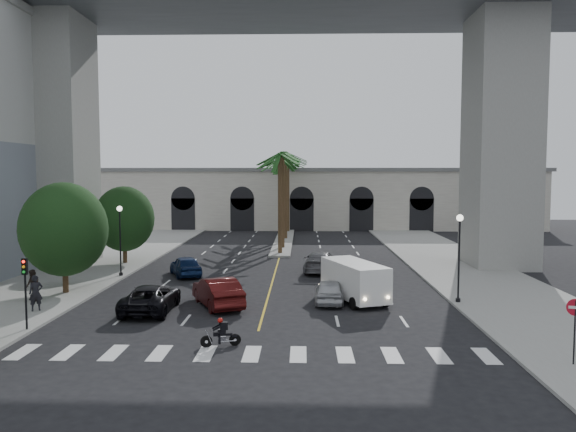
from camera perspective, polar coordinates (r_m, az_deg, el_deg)
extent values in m
plane|color=black|center=(26.31, -3.39, -12.80)|extent=(140.00, 140.00, 0.00)
cube|color=gray|center=(44.25, -21.47, -5.95)|extent=(8.00, 100.00, 0.15)
cube|color=gray|center=(42.73, 19.07, -6.24)|extent=(8.00, 100.00, 0.15)
cube|color=gray|center=(63.54, -0.44, -2.57)|extent=(2.00, 24.00, 0.20)
cube|color=silver|center=(80.16, -0.02, 1.67)|extent=(70.00, 10.00, 8.00)
cube|color=slate|center=(80.07, -0.02, 4.71)|extent=(71.00, 10.50, 0.50)
cube|color=gray|center=(49.86, 20.80, 7.11)|extent=(5.00, 6.00, 20.80)
cube|color=gray|center=(51.46, -22.34, 6.98)|extent=(5.00, 6.00, 20.80)
cylinder|color=#47331E|center=(53.17, -0.82, 1.11)|extent=(0.40, 0.40, 9.50)
cylinder|color=#47331E|center=(57.15, -0.55, 1.49)|extent=(0.40, 0.40, 9.80)
cylinder|color=#47331E|center=(61.17, -0.70, 1.44)|extent=(0.40, 0.40, 9.30)
cylinder|color=#47331E|center=(65.13, -0.25, 1.97)|extent=(0.40, 0.40, 10.10)
cylinder|color=#47331E|center=(69.14, -0.35, 1.90)|extent=(0.40, 0.40, 9.60)
cylinder|color=#47331E|center=(73.12, -0.01, 2.15)|extent=(0.40, 0.40, 9.90)
cylinder|color=#382616|center=(38.75, -21.68, -5.66)|extent=(0.36, 0.36, 2.45)
ellipsoid|color=black|center=(38.36, -21.80, -1.25)|extent=(5.44, 5.44, 5.98)
cylinder|color=#382616|center=(49.88, -16.23, -3.45)|extent=(0.36, 0.36, 2.27)
ellipsoid|color=black|center=(49.58, -16.30, -0.27)|extent=(5.04, 5.04, 5.54)
cylinder|color=black|center=(43.89, -16.61, -5.77)|extent=(0.28, 0.28, 0.36)
cylinder|color=black|center=(43.54, -16.67, -2.63)|extent=(0.11, 0.11, 5.00)
sphere|color=white|center=(43.31, -16.75, 0.72)|extent=(0.40, 0.40, 0.40)
cylinder|color=black|center=(35.13, 16.88, -8.29)|extent=(0.28, 0.28, 0.36)
cylinder|color=black|center=(34.68, 16.97, -4.38)|extent=(0.11, 0.11, 5.00)
sphere|color=white|center=(34.40, 17.07, -0.18)|extent=(0.40, 0.40, 0.40)
cylinder|color=black|center=(30.38, -25.09, -7.46)|extent=(0.10, 0.10, 3.50)
cube|color=black|center=(30.11, -25.19, -4.66)|extent=(0.25, 0.18, 0.80)
cylinder|color=black|center=(25.88, -8.29, -12.51)|extent=(0.54, 0.22, 0.53)
cylinder|color=black|center=(26.00, -5.41, -12.40)|extent=(0.54, 0.22, 0.53)
cube|color=silver|center=(25.91, -6.75, -12.30)|extent=(0.41, 0.33, 0.23)
cube|color=black|center=(25.83, -7.05, -11.79)|extent=(0.52, 0.31, 0.18)
cube|color=black|center=(25.88, -6.15, -11.83)|extent=(0.44, 0.30, 0.11)
cylinder|color=black|center=(25.75, -7.86, -11.39)|extent=(0.14, 0.48, 0.03)
cube|color=black|center=(25.77, -6.62, -11.12)|extent=(0.31, 0.38, 0.46)
cube|color=black|center=(25.77, -6.30, -11.02)|extent=(0.19, 0.29, 0.34)
sphere|color=#B8120C|center=(25.68, -6.91, -10.48)|extent=(0.23, 0.23, 0.23)
imported|color=#B7B9BD|center=(34.02, 4.22, -7.59)|extent=(1.86, 4.29, 1.44)
imported|color=#440E0D|center=(33.23, -7.17, -7.66)|extent=(3.82, 5.49, 1.72)
imported|color=black|center=(32.78, -13.75, -8.09)|extent=(2.58, 5.51, 1.52)
imported|color=#57575B|center=(44.45, 3.32, -4.65)|extent=(3.01, 5.81, 1.61)
imported|color=#11234F|center=(43.29, -10.35, -5.00)|extent=(3.46, 4.89, 1.55)
cube|color=white|center=(34.45, 6.76, -6.39)|extent=(3.93, 5.97, 2.07)
cube|color=black|center=(32.10, 8.86, -6.74)|extent=(1.88, 0.93, 0.88)
cylinder|color=black|center=(32.50, 6.71, -8.82)|extent=(0.53, 0.78, 0.73)
cylinder|color=black|center=(33.40, 9.78, -8.50)|extent=(0.53, 0.78, 0.73)
cylinder|color=black|center=(35.99, 3.94, -7.51)|extent=(0.53, 0.78, 0.73)
cylinder|color=black|center=(36.80, 6.77, -7.26)|extent=(0.53, 0.78, 0.73)
imported|color=black|center=(34.33, -24.24, -7.15)|extent=(0.86, 0.78, 1.98)
imported|color=black|center=(36.84, -24.52, -6.45)|extent=(1.16, 1.16, 1.90)
cylinder|color=black|center=(25.47, 27.09, -10.65)|extent=(0.06, 0.06, 2.74)
cylinder|color=#A60B1D|center=(25.22, 27.18, -8.26)|extent=(0.67, 0.21, 0.69)
cube|color=silver|center=(25.22, 27.18, -8.26)|extent=(0.51, 0.15, 0.11)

